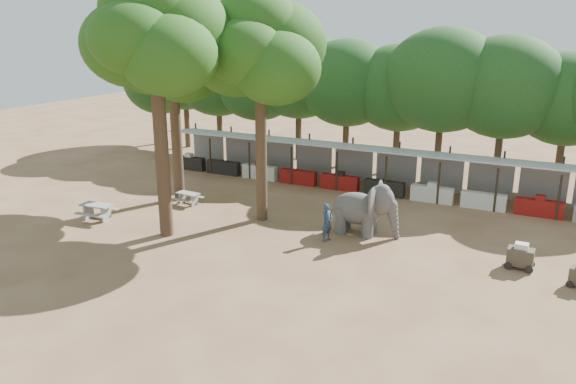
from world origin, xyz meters
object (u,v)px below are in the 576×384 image
at_px(yard_tree_center, 154,36).
at_px(picnic_table_far, 188,197).
at_px(yard_tree_back, 259,49).
at_px(yard_tree_left, 172,53).
at_px(picnic_table_near, 97,210).
at_px(handler, 327,222).
at_px(elephant, 365,209).
at_px(cart_front, 521,256).

bearing_deg(yard_tree_center, picnic_table_far, 113.17).
bearing_deg(yard_tree_back, yard_tree_left, 170.54).
bearing_deg(yard_tree_left, yard_tree_back, -9.46).
bearing_deg(picnic_table_far, picnic_table_near, -116.33).
xyz_separation_m(yard_tree_center, handler, (7.31, 2.50, -8.31)).
relative_size(yard_tree_center, picnic_table_near, 6.68).
xyz_separation_m(yard_tree_center, elephant, (8.57, 4.10, -7.92)).
distance_m(elephant, picnic_table_far, 10.40).
distance_m(yard_tree_center, cart_front, 18.16).
height_order(yard_tree_back, cart_front, yard_tree_back).
xyz_separation_m(handler, picnic_table_near, (-11.74, -2.57, -0.35)).
bearing_deg(yard_tree_back, picnic_table_near, -151.30).
relative_size(yard_tree_center, cart_front, 10.41).
xyz_separation_m(yard_tree_left, handler, (10.31, -2.50, -7.30)).
bearing_deg(yard_tree_center, yard_tree_back, 53.14).
relative_size(yard_tree_left, elephant, 3.26).
relative_size(yard_tree_left, picnic_table_near, 6.11).
height_order(yard_tree_left, picnic_table_far, yard_tree_left).
height_order(yard_tree_center, elephant, yard_tree_center).
height_order(yard_tree_left, yard_tree_center, yard_tree_center).
bearing_deg(yard_tree_back, elephant, 1.01).
bearing_deg(picnic_table_far, yard_tree_center, -61.26).
bearing_deg(yard_tree_back, cart_front, -3.73).
distance_m(yard_tree_left, picnic_table_far, 7.90).
distance_m(handler, picnic_table_far, 9.26).
relative_size(yard_tree_back, handler, 6.31).
bearing_deg(yard_tree_back, yard_tree_center, -126.86).
xyz_separation_m(yard_tree_back, handler, (4.31, -1.50, -7.64)).
height_order(yard_tree_center, picnic_table_far, yard_tree_center).
bearing_deg(elephant, picnic_table_far, 176.20).
bearing_deg(yard_tree_left, yard_tree_center, -59.04).
bearing_deg(handler, cart_front, -69.97).
bearing_deg(yard_tree_back, handler, -19.12).
distance_m(yard_tree_left, elephant, 13.51).
relative_size(yard_tree_back, picnic_table_near, 6.30).
height_order(picnic_table_far, cart_front, cart_front).
relative_size(yard_tree_left, picnic_table_far, 7.65).
height_order(yard_tree_left, elephant, yard_tree_left).
distance_m(elephant, cart_front, 7.17).
relative_size(yard_tree_left, cart_front, 9.53).
bearing_deg(picnic_table_near, picnic_table_far, 52.54).
height_order(yard_tree_back, elephant, yard_tree_back).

